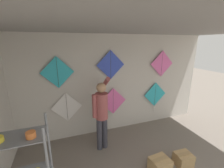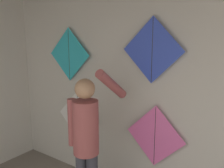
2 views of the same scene
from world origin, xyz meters
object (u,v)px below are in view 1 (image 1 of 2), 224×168
cardboard_box (160,166)px  shopkeeper (102,110)px  kite_1 (113,101)px  kite_3 (57,72)px  kite_0 (67,107)px  kite_4 (111,65)px  kite_5 (162,64)px  cardboard_box_spare (183,159)px  kite_2 (155,95)px

cardboard_box → shopkeeper: bearing=127.3°
kite_1 → kite_3: (-1.44, 0.00, 0.94)m
kite_0 → kite_4: 1.61m
kite_5 → kite_3: bearing=180.0°
cardboard_box_spare → kite_3: 3.46m
kite_3 → kite_0: bearing=0.0°
cardboard_box → kite_3: bearing=134.4°
kite_1 → kite_4: size_ratio=1.00×
cardboard_box → kite_5: (1.25, 1.82, 1.77)m
kite_1 → shopkeeper: bearing=-128.8°
kite_5 → kite_2: bearing=-179.8°
kite_4 → kite_5: size_ratio=1.00×
kite_4 → cardboard_box: bearing=-77.2°
kite_2 → kite_5: 1.02m
kite_0 → cardboard_box: bearing=-48.1°
kite_0 → kite_1: kite_0 is taller
kite_1 → kite_3: bearing=180.0°
cardboard_box_spare → kite_5: bearing=70.6°
kite_1 → kite_2: bearing=-0.0°
kite_0 → kite_2: bearing=-0.0°
kite_1 → kite_2: size_ratio=0.79×
kite_1 → kite_3: size_ratio=1.00×
kite_3 → shopkeeper: bearing=-36.4°
cardboard_box_spare → kite_1: (-0.96, 1.80, 0.79)m
shopkeeper → kite_4: bearing=45.0°
cardboard_box_spare → shopkeeper: bearing=142.8°
cardboard_box_spare → kite_0: 2.99m
kite_4 → kite_5: (1.66, 0.00, -0.05)m
kite_0 → kite_4: size_ratio=1.00×
kite_0 → kite_2: size_ratio=0.79×
kite_0 → kite_2: (2.72, -0.00, 0.00)m
shopkeeper → kite_4: (0.46, 0.67, 0.97)m
shopkeeper → kite_3: (-0.90, 0.67, 0.85)m
cardboard_box → kite_3: size_ratio=0.52×
cardboard_box_spare → kite_0: bearing=141.3°
kite_1 → kite_2: (1.43, -0.00, 0.01)m
shopkeeper → kite_1: shopkeeper is taller
kite_2 → kite_0: bearing=180.0°
cardboard_box → kite_3: kite_3 is taller
kite_3 → kite_1: bearing=0.0°
kite_2 → kite_4: size_ratio=1.26×
kite_0 → kite_3: (-0.15, 0.00, 0.94)m
kite_2 → kite_4: kite_4 is taller
cardboard_box_spare → kite_5: (0.63, 1.80, 1.80)m
shopkeeper → cardboard_box: size_ratio=4.46×
shopkeeper → kite_3: kite_3 is taller
shopkeeper → kite_4: 1.26m
cardboard_box → kite_0: size_ratio=0.52×
kite_3 → kite_4: kite_4 is taller
cardboard_box_spare → kite_1: size_ratio=0.46×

